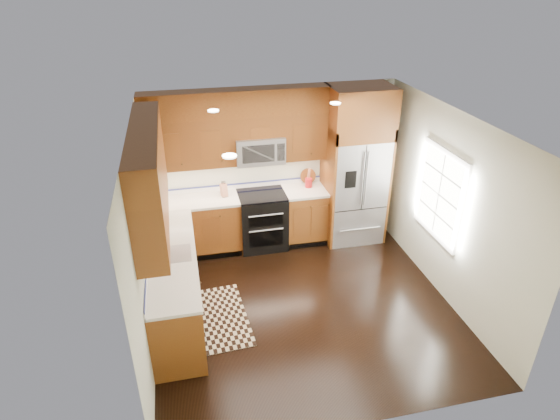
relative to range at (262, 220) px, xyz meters
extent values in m
plane|color=black|center=(0.25, -1.67, -0.47)|extent=(4.00, 4.00, 0.00)
cube|color=silver|center=(0.25, 0.33, 0.83)|extent=(4.00, 0.02, 2.60)
cube|color=silver|center=(-1.75, -1.67, 0.83)|extent=(0.02, 4.00, 2.60)
cube|color=silver|center=(2.25, -1.67, 0.83)|extent=(0.02, 4.00, 2.60)
cube|color=white|center=(2.23, -1.47, 0.93)|extent=(0.04, 1.10, 1.30)
cube|color=white|center=(2.22, -1.47, 0.93)|extent=(0.02, 0.95, 1.15)
cube|color=brown|center=(-1.06, 0.03, -0.02)|extent=(1.37, 0.60, 0.90)
cube|color=brown|center=(0.74, 0.03, -0.02)|extent=(0.72, 0.60, 0.90)
cube|color=brown|center=(-1.45, -1.47, -0.02)|extent=(0.60, 2.40, 0.90)
cube|color=white|center=(-0.32, 0.03, 0.45)|extent=(2.85, 0.62, 0.04)
cube|color=white|center=(-1.45, -1.47, 0.45)|extent=(0.62, 2.40, 0.04)
cube|color=brown|center=(-0.32, 0.17, 1.36)|extent=(2.85, 0.33, 0.75)
cube|color=brown|center=(-1.58, -1.47, 1.36)|extent=(0.33, 2.40, 0.75)
cube|color=brown|center=(-0.32, 0.17, 1.93)|extent=(2.85, 0.33, 0.40)
cube|color=brown|center=(-1.58, -1.47, 1.93)|extent=(0.33, 2.40, 0.40)
cube|color=black|center=(0.00, 0.00, -0.01)|extent=(0.76, 0.64, 0.92)
cube|color=black|center=(0.00, 0.00, 0.47)|extent=(0.76, 0.60, 0.02)
cube|color=black|center=(0.00, -0.31, 0.15)|extent=(0.55, 0.01, 0.18)
cube|color=black|center=(0.00, -0.31, -0.17)|extent=(0.55, 0.01, 0.28)
cylinder|color=#B2B2B7|center=(0.00, -0.34, 0.27)|extent=(0.55, 0.02, 0.02)
cylinder|color=#B2B2B7|center=(0.00, -0.34, 0.00)|extent=(0.55, 0.02, 0.02)
cube|color=#B2B2B7|center=(0.00, 0.13, 1.19)|extent=(0.76, 0.40, 0.42)
cube|color=black|center=(-0.05, -0.06, 1.19)|extent=(0.50, 0.01, 0.28)
cube|color=#B2B2B7|center=(1.55, -0.04, 0.43)|extent=(0.90, 0.74, 1.80)
cube|color=black|center=(1.55, -0.41, 0.78)|extent=(0.01, 0.01, 1.08)
cube|color=black|center=(1.33, -0.41, 0.78)|extent=(0.18, 0.01, 0.28)
cube|color=brown|center=(1.08, -0.04, 0.53)|extent=(0.04, 0.74, 2.00)
cube|color=brown|center=(2.02, -0.04, 0.53)|extent=(0.04, 0.74, 2.00)
cube|color=brown|center=(1.55, -0.04, 1.73)|extent=(0.98, 0.74, 0.80)
cube|color=#B2B2B7|center=(-1.45, -1.47, 0.48)|extent=(0.50, 0.42, 0.02)
cylinder|color=#B2B2B7|center=(-1.65, -1.25, 0.61)|extent=(0.02, 0.02, 0.28)
torus|color=#B2B2B7|center=(-1.65, -1.33, 0.75)|extent=(0.18, 0.02, 0.18)
cube|color=black|center=(-0.95, -1.70, -0.46)|extent=(0.86, 1.35, 0.01)
cube|color=tan|center=(-0.59, 0.09, 0.57)|extent=(0.11, 0.14, 0.20)
cylinder|color=#B11519|center=(0.81, 0.11, 0.55)|extent=(0.15, 0.15, 0.16)
cylinder|color=brown|center=(0.84, 0.27, 0.48)|extent=(0.29, 0.29, 0.02)
camera|label=1|loc=(-1.20, -6.64, 3.73)|focal=30.00mm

